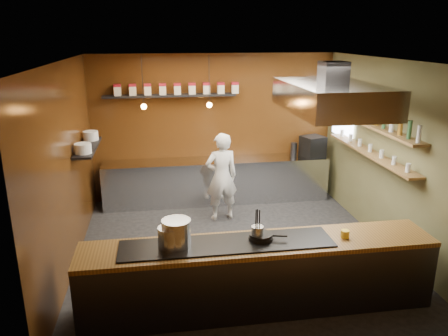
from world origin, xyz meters
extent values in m
plane|color=black|center=(0.00, 0.00, 0.00)|extent=(5.00, 5.00, 0.00)
plane|color=#391A0A|center=(0.00, 2.50, 1.50)|extent=(5.00, 0.00, 5.00)
plane|color=#391A0A|center=(-2.50, 0.00, 1.50)|extent=(0.00, 5.00, 5.00)
plane|color=brown|center=(2.50, 0.00, 1.50)|extent=(0.00, 5.00, 5.00)
plane|color=silver|center=(0.00, 0.00, 3.00)|extent=(5.00, 5.00, 0.00)
plane|color=white|center=(2.45, 1.70, 1.90)|extent=(0.00, 1.00, 1.00)
cube|color=silver|center=(0.00, 2.17, 0.45)|extent=(4.60, 0.65, 0.90)
cube|color=#38383D|center=(0.00, -1.60, 0.43)|extent=(4.40, 0.70, 0.86)
cube|color=brown|center=(0.00, -1.60, 0.89)|extent=(4.40, 0.72, 0.06)
cube|color=black|center=(-0.40, -1.60, 0.93)|extent=(2.60, 0.55, 0.02)
cube|color=black|center=(-0.90, 2.36, 2.20)|extent=(2.60, 0.26, 0.04)
cube|color=black|center=(-2.34, 1.00, 1.55)|extent=(0.30, 1.40, 0.04)
cube|color=brown|center=(2.34, 0.30, 1.92)|extent=(0.26, 2.80, 0.04)
cube|color=brown|center=(2.34, 0.30, 1.45)|extent=(0.26, 2.80, 0.04)
cube|color=#38383D|center=(1.30, -0.40, 2.85)|extent=(0.35, 0.35, 0.30)
cube|color=silver|center=(1.30, -0.40, 2.50)|extent=(1.20, 2.00, 0.40)
cube|color=white|center=(1.30, -0.40, 2.29)|extent=(1.00, 1.80, 0.02)
cylinder|color=black|center=(-1.40, 1.70, 2.55)|extent=(0.01, 0.01, 0.90)
sphere|color=orange|center=(-1.40, 1.70, 2.10)|extent=(0.10, 0.10, 0.10)
cylinder|color=black|center=(-0.20, 1.70, 2.55)|extent=(0.01, 0.01, 0.90)
sphere|color=orange|center=(-0.20, 1.70, 2.10)|extent=(0.10, 0.10, 0.10)
cube|color=beige|center=(-1.90, 2.36, 2.31)|extent=(0.13, 0.13, 0.17)
cube|color=maroon|center=(-1.90, 2.36, 2.42)|extent=(0.13, 0.13, 0.05)
cube|color=beige|center=(-1.61, 2.36, 2.31)|extent=(0.13, 0.13, 0.17)
cube|color=maroon|center=(-1.61, 2.36, 2.42)|extent=(0.13, 0.13, 0.05)
cube|color=beige|center=(-1.32, 2.36, 2.31)|extent=(0.13, 0.13, 0.17)
cube|color=maroon|center=(-1.32, 2.36, 2.42)|extent=(0.14, 0.13, 0.05)
cube|color=beige|center=(-1.04, 2.36, 2.31)|extent=(0.13, 0.13, 0.17)
cube|color=maroon|center=(-1.04, 2.36, 2.42)|extent=(0.13, 0.13, 0.05)
cube|color=beige|center=(-0.75, 2.36, 2.31)|extent=(0.13, 0.13, 0.17)
cube|color=maroon|center=(-0.75, 2.36, 2.42)|extent=(0.14, 0.13, 0.05)
cube|color=beige|center=(-0.46, 2.36, 2.31)|extent=(0.13, 0.13, 0.17)
cube|color=maroon|center=(-0.46, 2.36, 2.42)|extent=(0.14, 0.13, 0.05)
cube|color=beige|center=(-0.18, 2.36, 2.31)|extent=(0.13, 0.13, 0.17)
cube|color=maroon|center=(-0.18, 2.36, 2.42)|extent=(0.14, 0.13, 0.05)
cube|color=beige|center=(0.11, 2.36, 2.31)|extent=(0.13, 0.13, 0.17)
cube|color=maroon|center=(0.11, 2.36, 2.42)|extent=(0.14, 0.13, 0.05)
cube|color=beige|center=(0.40, 2.36, 2.31)|extent=(0.13, 0.13, 0.17)
cube|color=maroon|center=(0.40, 2.36, 2.42)|extent=(0.14, 0.13, 0.05)
cylinder|color=silver|center=(-2.34, 0.55, 1.65)|extent=(0.26, 0.26, 0.16)
cylinder|color=silver|center=(-2.34, 1.45, 1.65)|extent=(0.26, 0.26, 0.16)
cylinder|color=silver|center=(2.34, -1.00, 2.06)|extent=(0.06, 0.06, 0.24)
cylinder|color=#2D5933|center=(2.34, -0.76, 2.06)|extent=(0.06, 0.06, 0.24)
cylinder|color=#8C601E|center=(2.34, -0.53, 2.06)|extent=(0.06, 0.06, 0.24)
cylinder|color=silver|center=(2.34, -0.29, 2.06)|extent=(0.06, 0.06, 0.24)
cylinder|color=#2D5933|center=(2.34, -0.05, 2.06)|extent=(0.06, 0.06, 0.24)
cylinder|color=#8C601E|center=(2.34, 0.18, 2.06)|extent=(0.06, 0.06, 0.24)
cylinder|color=silver|center=(2.34, 0.42, 2.06)|extent=(0.06, 0.06, 0.24)
cylinder|color=#2D5933|center=(2.34, 0.65, 2.06)|extent=(0.06, 0.06, 0.24)
cylinder|color=#8C601E|center=(2.34, 0.89, 2.06)|extent=(0.06, 0.06, 0.24)
cylinder|color=silver|center=(2.34, 1.13, 2.06)|extent=(0.06, 0.06, 0.24)
cylinder|color=#2D5933|center=(2.34, 1.36, 2.06)|extent=(0.06, 0.06, 0.24)
cylinder|color=#8C601E|center=(2.34, 1.60, 2.06)|extent=(0.06, 0.06, 0.24)
cylinder|color=silver|center=(2.34, -0.85, 1.53)|extent=(0.07, 0.07, 0.13)
cylinder|color=silver|center=(2.34, -0.47, 1.53)|extent=(0.07, 0.07, 0.13)
cylinder|color=silver|center=(2.34, -0.08, 1.53)|extent=(0.07, 0.07, 0.13)
cylinder|color=silver|center=(2.34, 0.30, 1.53)|extent=(0.07, 0.07, 0.13)
cylinder|color=silver|center=(2.34, 0.68, 1.53)|extent=(0.07, 0.07, 0.13)
cylinder|color=silver|center=(2.34, 1.07, 1.53)|extent=(0.07, 0.07, 0.13)
cylinder|color=silver|center=(2.34, 1.45, 1.53)|extent=(0.07, 0.07, 0.13)
cylinder|color=silver|center=(-1.01, -1.58, 1.11)|extent=(0.37, 0.37, 0.34)
cylinder|color=#B6B8BD|center=(-1.09, -1.62, 1.07)|extent=(0.38, 0.38, 0.27)
cylinder|color=#B0B2B7|center=(-0.03, -1.59, 1.04)|extent=(0.20, 0.20, 0.19)
cylinder|color=black|center=(0.03, -1.56, 0.96)|extent=(0.30, 0.30, 0.04)
cylinder|color=black|center=(0.03, -1.56, 1.00)|extent=(0.28, 0.28, 0.04)
cylinder|color=black|center=(0.25, -1.62, 1.00)|extent=(0.18, 0.07, 0.02)
cylinder|color=yellow|center=(1.09, -1.64, 0.97)|extent=(0.11, 0.11, 0.10)
cube|color=black|center=(2.02, 2.13, 1.11)|extent=(0.53, 0.51, 0.43)
imported|color=white|center=(-0.04, 1.26, 0.83)|extent=(0.65, 0.48, 1.66)
camera|label=1|loc=(-1.18, -6.32, 3.37)|focal=35.00mm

